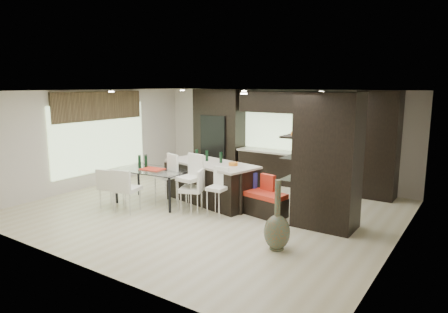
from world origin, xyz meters
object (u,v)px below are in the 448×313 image
Objects in this scene: stool_mid at (190,189)px; chair_near at (127,192)px; stool_right at (217,197)px; chair_end at (192,192)px; stool_left at (166,185)px; kitchen_island at (211,182)px; dining_table at (153,186)px; bench at (258,202)px; floor_vase at (277,215)px; chair_far at (111,190)px.

chair_near is at bearing -137.33° from stool_mid.
stool_right is 0.96× the size of chair_end.
stool_left reaches higher than chair_end.
kitchen_island is 0.84m from stool_mid.
stool_mid is at bearing 16.98° from stool_left.
bench is at bearing 10.81° from dining_table.
stool_left is 0.73m from stool_mid.
floor_vase is 3.73m from chair_near.
stool_left is 0.93m from chair_near.
dining_table is 1.19m from chair_end.
chair_end is (-1.29, -0.73, 0.19)m from bench.
stool_right is at bearing -106.96° from chair_end.
kitchen_island is 1.37× the size of dining_table.
stool_right is 1.00× the size of chair_far.
stool_mid reaches higher than stool_right.
chair_near reaches higher than dining_table.
floor_vase reaches higher than stool_left.
chair_end reaches higher than bench.
floor_vase is at bearing -41.02° from bench.
chair_far is at bearing 93.44° from chair_end.
stool_right is (1.46, 0.03, -0.06)m from stool_left.
stool_right is at bearing 9.31° from chair_far.
chair_far is (-1.67, -0.82, -0.09)m from stool_mid.
dining_table is at bearing 167.67° from floor_vase.
kitchen_island is 2.74× the size of chair_far.
stool_left is at bearing -1.99° from dining_table.
floor_vase is 1.43× the size of chair_far.
floor_vase is at bearing -129.22° from chair_end.
chair_end is (0.80, -0.03, -0.04)m from stool_left.
bench is 1.45× the size of chair_near.
stool_mid is 1.13m from dining_table.
chair_far is at bearing -129.64° from dining_table.
bench is 2.59m from dining_table.
chair_end is at bearing 16.16° from stool_left.
chair_near is at bearing -179.94° from floor_vase.
stool_mid is 1.55m from bench.
floor_vase is 2.67m from chair_end.
chair_end is at bearing 14.54° from chair_far.
floor_vase reaches higher than dining_table.
chair_near is (-1.13, -1.67, -0.03)m from kitchen_island.
chair_near is 1.02× the size of chair_end.
stool_mid is 1.16× the size of chair_end.
chair_end reaches higher than dining_table.
dining_table is (-1.13, -0.01, -0.11)m from stool_mid.
bench is 1.49m from chair_end.
floor_vase reaches higher than stool_right.
floor_vase reaches higher than chair_near.
stool_left is 1.09× the size of chair_end.
bench is at bearing 128.89° from floor_vase.
floor_vase is (1.87, -0.87, 0.19)m from stool_right.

